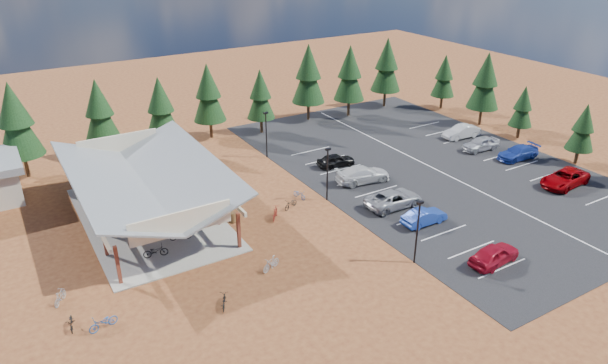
# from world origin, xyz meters

# --- Properties ---
(ground) EXTENTS (140.00, 140.00, 0.00)m
(ground) POSITION_xyz_m (0.00, 0.00, 0.00)
(ground) COLOR #5C2B18
(ground) RESTS_ON ground
(asphalt_lot) EXTENTS (27.00, 44.00, 0.04)m
(asphalt_lot) POSITION_xyz_m (18.50, 3.00, 0.02)
(asphalt_lot) COLOR black
(asphalt_lot) RESTS_ON ground
(concrete_pad) EXTENTS (10.60, 18.60, 0.10)m
(concrete_pad) POSITION_xyz_m (-10.00, 7.00, 0.05)
(concrete_pad) COLOR gray
(concrete_pad) RESTS_ON ground
(bike_pavilion) EXTENTS (11.65, 19.40, 4.97)m
(bike_pavilion) POSITION_xyz_m (-10.00, 7.00, 3.82)
(bike_pavilion) COLOR #522217
(bike_pavilion) RESTS_ON concrete_pad
(lamp_post_0) EXTENTS (0.50, 0.25, 5.14)m
(lamp_post_0) POSITION_xyz_m (5.00, -10.00, 2.98)
(lamp_post_0) COLOR black
(lamp_post_0) RESTS_ON ground
(lamp_post_1) EXTENTS (0.50, 0.25, 5.14)m
(lamp_post_1) POSITION_xyz_m (5.00, 2.00, 2.98)
(lamp_post_1) COLOR black
(lamp_post_1) RESTS_ON ground
(lamp_post_2) EXTENTS (0.50, 0.25, 5.14)m
(lamp_post_2) POSITION_xyz_m (5.00, 14.00, 2.98)
(lamp_post_2) COLOR black
(lamp_post_2) RESTS_ON ground
(trash_bin_0) EXTENTS (0.60, 0.60, 0.90)m
(trash_bin_0) POSITION_xyz_m (-4.18, 2.70, 0.45)
(trash_bin_0) COLOR #51381D
(trash_bin_0) RESTS_ON ground
(trash_bin_1) EXTENTS (0.60, 0.60, 0.90)m
(trash_bin_1) POSITION_xyz_m (-1.74, 6.48, 0.45)
(trash_bin_1) COLOR #51381D
(trash_bin_1) RESTS_ON ground
(pine_1) EXTENTS (4.20, 4.20, 9.79)m
(pine_1) POSITION_xyz_m (-18.02, 21.87, 5.98)
(pine_1) COLOR #382314
(pine_1) RESTS_ON ground
(pine_2) EXTENTS (3.78, 3.78, 8.80)m
(pine_2) POSITION_xyz_m (-10.11, 22.73, 5.38)
(pine_2) COLOR #382314
(pine_2) RESTS_ON ground
(pine_3) EXTENTS (3.69, 3.69, 8.60)m
(pine_3) POSITION_xyz_m (-4.09, 21.04, 5.25)
(pine_3) COLOR #382314
(pine_3) RESTS_ON ground
(pine_4) EXTENTS (3.82, 3.82, 8.91)m
(pine_4) POSITION_xyz_m (2.16, 22.92, 5.44)
(pine_4) COLOR #382314
(pine_4) RESTS_ON ground
(pine_5) EXTENTS (3.36, 3.36, 7.84)m
(pine_5) POSITION_xyz_m (8.07, 21.33, 4.78)
(pine_5) COLOR #382314
(pine_5) RESTS_ON ground
(pine_6) EXTENTS (4.22, 4.22, 9.83)m
(pine_6) POSITION_xyz_m (15.56, 22.62, 6.01)
(pine_6) COLOR #382314
(pine_6) RESTS_ON ground
(pine_7) EXTENTS (4.02, 4.02, 9.36)m
(pine_7) POSITION_xyz_m (20.97, 21.25, 5.72)
(pine_7) COLOR #382314
(pine_7) RESTS_ON ground
(pine_8) EXTENTS (4.08, 4.08, 9.50)m
(pine_8) POSITION_xyz_m (27.76, 22.14, 5.80)
(pine_8) COLOR #382314
(pine_8) RESTS_ON ground
(pine_10) EXTENTS (2.82, 2.82, 6.58)m
(pine_10) POSITION_xyz_m (32.48, -4.42, 4.01)
(pine_10) COLOR #382314
(pine_10) RESTS_ON ground
(pine_11) EXTENTS (2.72, 2.72, 6.33)m
(pine_11) POSITION_xyz_m (33.55, 3.98, 3.86)
(pine_11) COLOR #382314
(pine_11) RESTS_ON ground
(pine_12) EXTENTS (3.95, 3.95, 9.21)m
(pine_12) POSITION_xyz_m (33.31, 9.73, 5.62)
(pine_12) COLOR #382314
(pine_12) RESTS_ON ground
(pine_13) EXTENTS (3.20, 3.20, 7.45)m
(pine_13) POSITION_xyz_m (33.94, 17.34, 4.54)
(pine_13) COLOR #382314
(pine_13) RESTS_ON ground
(bike_0) EXTENTS (1.97, 1.04, 0.98)m
(bike_0) POSITION_xyz_m (-11.45, 0.60, 0.59)
(bike_0) COLOR black
(bike_0) RESTS_ON concrete_pad
(bike_1) EXTENTS (1.58, 0.58, 0.93)m
(bike_1) POSITION_xyz_m (-11.42, 4.85, 0.56)
(bike_1) COLOR gray
(bike_1) RESTS_ON concrete_pad
(bike_2) EXTENTS (1.68, 0.73, 0.85)m
(bike_2) POSITION_xyz_m (-10.72, 8.34, 0.53)
(bike_2) COLOR navy
(bike_2) RESTS_ON concrete_pad
(bike_3) EXTENTS (1.78, 0.90, 1.03)m
(bike_3) POSITION_xyz_m (-12.06, 14.33, 0.61)
(bike_3) COLOR maroon
(bike_3) RESTS_ON concrete_pad
(bike_4) EXTENTS (1.87, 1.08, 0.93)m
(bike_4) POSITION_xyz_m (-9.01, 2.03, 0.56)
(bike_4) COLOR black
(bike_4) RESTS_ON concrete_pad
(bike_5) EXTENTS (1.91, 1.10, 1.11)m
(bike_5) POSITION_xyz_m (-7.46, 4.60, 0.65)
(bike_5) COLOR #93959A
(bike_5) RESTS_ON concrete_pad
(bike_6) EXTENTS (1.63, 0.57, 0.86)m
(bike_6) POSITION_xyz_m (-8.58, 8.92, 0.53)
(bike_6) COLOR navy
(bike_6) RESTS_ON concrete_pad
(bike_7) EXTENTS (1.73, 0.92, 1.00)m
(bike_7) POSITION_xyz_m (-6.88, 14.41, 0.60)
(bike_7) COLOR maroon
(bike_7) RESTS_ON concrete_pad
(bike_8) EXTENTS (0.80, 1.69, 0.85)m
(bike_8) POSITION_xyz_m (-18.39, -4.53, 0.43)
(bike_8) COLOR black
(bike_8) RESTS_ON ground
(bike_9) EXTENTS (1.27, 1.58, 0.96)m
(bike_9) POSITION_xyz_m (-18.59, -1.51, 0.48)
(bike_9) COLOR gray
(bike_9) RESTS_ON ground
(bike_10) EXTENTS (1.98, 1.05, 0.99)m
(bike_10) POSITION_xyz_m (-16.69, -5.67, 0.49)
(bike_10) COLOR #174993
(bike_10) RESTS_ON ground
(bike_12) EXTENTS (1.23, 1.71, 0.85)m
(bike_12) POSITION_xyz_m (-9.35, -7.49, 0.43)
(bike_12) COLOR black
(bike_12) RESTS_ON ground
(bike_13) EXTENTS (1.81, 1.13, 1.05)m
(bike_13) POSITION_xyz_m (-4.66, -5.30, 0.53)
(bike_13) COLOR #989CA1
(bike_13) RESTS_ON ground
(bike_14) EXTENTS (0.85, 1.67, 0.84)m
(bike_14) POSITION_xyz_m (3.00, 3.60, 0.42)
(bike_14) COLOR navy
(bike_14) RESTS_ON ground
(bike_15) EXTENTS (1.56, 1.78, 1.12)m
(bike_15) POSITION_xyz_m (-0.78, 1.32, 0.56)
(bike_15) COLOR maroon
(bike_15) RESTS_ON ground
(bike_16) EXTENTS (1.84, 1.29, 0.92)m
(bike_16) POSITION_xyz_m (1.34, 2.28, 0.46)
(bike_16) COLOR black
(bike_16) RESTS_ON ground
(car_0) EXTENTS (4.62, 2.26, 1.52)m
(car_0) POSITION_xyz_m (9.98, -13.14, 0.80)
(car_0) COLOR maroon
(car_0) RESTS_ON asphalt_lot
(car_1) EXTENTS (4.11, 1.47, 1.35)m
(car_1) POSITION_xyz_m (9.58, -5.99, 0.72)
(car_1) COLOR #1B3999
(car_1) RESTS_ON asphalt_lot
(car_2) EXTENTS (5.44, 2.55, 1.50)m
(car_2) POSITION_xyz_m (9.40, -2.19, 0.79)
(car_2) COLOR gray
(car_2) RESTS_ON asphalt_lot
(car_3) EXTENTS (5.74, 3.07, 1.58)m
(car_3) POSITION_xyz_m (10.16, 3.43, 0.83)
(car_3) COLOR silver
(car_3) RESTS_ON asphalt_lot
(car_4) EXTENTS (4.19, 2.14, 1.36)m
(car_4) POSITION_xyz_m (10.02, 7.98, 0.72)
(car_4) COLOR black
(car_4) RESTS_ON asphalt_lot
(car_6) EXTENTS (5.73, 3.02, 1.54)m
(car_6) POSITION_xyz_m (26.41, -7.34, 0.81)
(car_6) COLOR #830104
(car_6) RESTS_ON asphalt_lot
(car_7) EXTENTS (5.04, 2.29, 1.43)m
(car_7) POSITION_xyz_m (28.07, -0.48, 0.75)
(car_7) COLOR navy
(car_7) RESTS_ON asphalt_lot
(car_8) EXTENTS (4.59, 2.12, 1.53)m
(car_8) POSITION_xyz_m (26.59, 3.44, 0.80)
(car_8) COLOR #9B9CA3
(car_8) RESTS_ON asphalt_lot
(car_9) EXTENTS (4.72, 1.95, 1.52)m
(car_9) POSITION_xyz_m (27.60, 7.37, 0.80)
(car_9) COLOR silver
(car_9) RESTS_ON asphalt_lot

